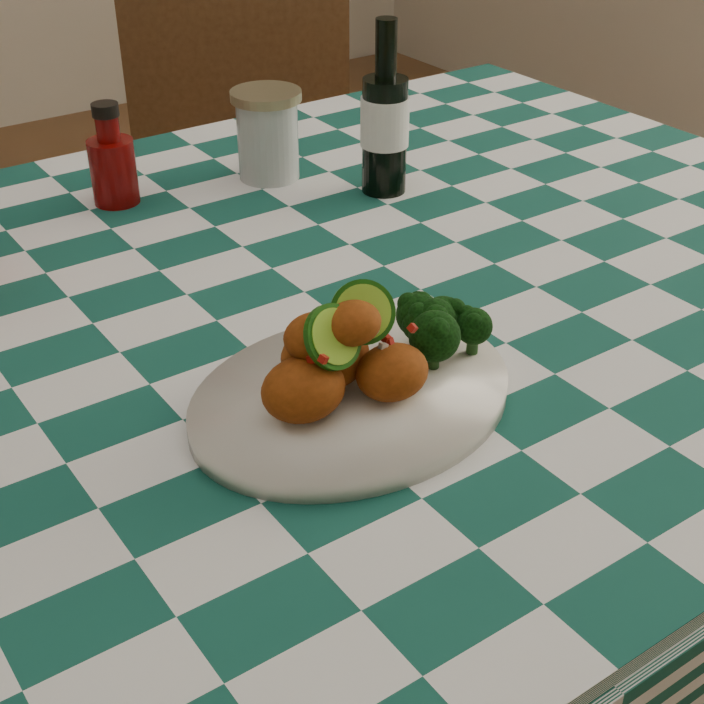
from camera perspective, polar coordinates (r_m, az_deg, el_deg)
dining_table at (r=1.22m, az=-6.48°, el=-14.30°), size 1.66×1.06×0.79m
plate at (r=0.84m, az=0.00°, el=-2.66°), size 0.30×0.24×0.02m
fried_chicken_pile at (r=0.81m, az=-0.28°, el=0.25°), size 0.13×0.10×0.09m
broccoli_side at (r=0.88m, az=4.72°, el=1.67°), size 0.07×0.07×0.05m
ketchup_bottle at (r=1.24m, az=-13.84°, el=11.12°), size 0.07×0.07×0.12m
mason_jar at (r=1.28m, az=-4.93°, el=12.48°), size 0.10×0.10×0.11m
beer_bottle at (r=1.22m, az=1.93°, el=13.99°), size 0.07×0.07×0.21m
wooden_chair_right at (r=1.92m, az=-5.67°, el=7.64°), size 0.59×0.60×0.97m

